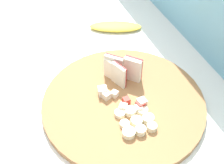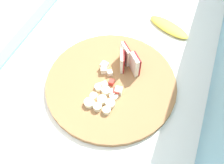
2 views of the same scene
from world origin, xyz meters
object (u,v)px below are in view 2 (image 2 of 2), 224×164
object	(u,v)px
banana_peel	(169,27)
cutting_board	(111,83)
apple_dice_pile	(110,80)
banana_slice_rows	(102,100)
apple_wedge_fan	(128,59)

from	to	relation	value
banana_peel	cutting_board	bearing A→B (deg)	-18.86
apple_dice_pile	banana_slice_rows	xyz separation A→B (m)	(0.07, 0.00, -0.00)
apple_dice_pile	cutting_board	bearing A→B (deg)	138.63
banana_peel	apple_dice_pile	bearing A→B (deg)	-19.10
cutting_board	apple_dice_pile	size ratio (longest dim) A/B	3.82
banana_slice_rows	banana_peel	size ratio (longest dim) A/B	0.54
apple_wedge_fan	banana_peel	xyz separation A→B (m)	(-0.22, 0.08, -0.04)
apple_wedge_fan	banana_slice_rows	xyz separation A→B (m)	(0.14, -0.02, -0.02)
cutting_board	apple_wedge_fan	xyz separation A→B (m)	(-0.07, 0.02, 0.04)
apple_dice_pile	banana_peel	xyz separation A→B (m)	(-0.30, 0.10, -0.02)
apple_wedge_fan	banana_slice_rows	size ratio (longest dim) A/B	0.96
apple_dice_pile	banana_peel	distance (m)	0.32
apple_wedge_fan	banana_peel	size ratio (longest dim) A/B	0.52
banana_slice_rows	banana_peel	xyz separation A→B (m)	(-0.37, 0.10, -0.01)
apple_dice_pile	banana_slice_rows	distance (m)	0.07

